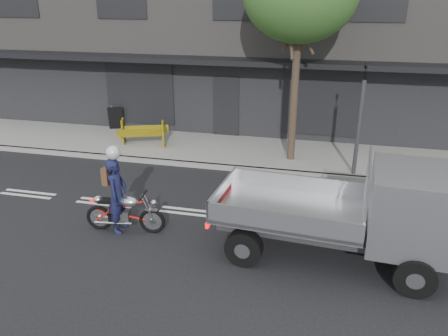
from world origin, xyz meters
TOP-DOWN VIEW (x-y plane):
  - ground at (0.00, 0.00)m, footprint 80.00×80.00m
  - sidewalk at (0.00, 4.70)m, footprint 32.00×3.20m
  - kerb at (0.00, 3.10)m, footprint 32.00×0.20m
  - building_main at (0.00, 11.30)m, footprint 26.00×10.00m
  - traffic_light_pole at (4.20, 3.35)m, footprint 0.12×0.12m
  - motorcycle at (-1.20, -1.25)m, footprint 1.93×0.56m
  - rider at (-1.35, -1.25)m, footprint 0.50×0.71m
  - flatbed_ute at (4.63, -1.32)m, footprint 5.01×2.35m
  - construction_barrier at (-3.18, 4.22)m, footprint 1.80×1.20m
  - sandwich_board at (-5.00, 6.00)m, footprint 0.70×0.59m

SIDE VIEW (x-z plane):
  - ground at x=0.00m, z-range 0.00..0.00m
  - sidewalk at x=0.00m, z-range 0.00..0.15m
  - kerb at x=0.00m, z-range 0.00..0.15m
  - motorcycle at x=-1.20m, z-range 0.01..1.01m
  - construction_barrier at x=-3.18m, z-range 0.15..1.08m
  - sandwich_board at x=-5.00m, z-range 0.15..1.09m
  - rider at x=-1.35m, z-range 0.00..1.82m
  - flatbed_ute at x=4.63m, z-range 0.16..2.42m
  - traffic_light_pole at x=4.20m, z-range -0.10..3.40m
  - building_main at x=0.00m, z-range 0.00..8.00m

